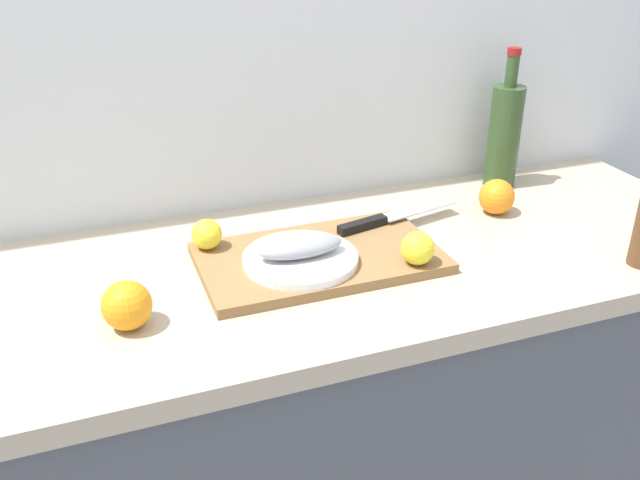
{
  "coord_description": "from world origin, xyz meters",
  "views": [
    {
      "loc": [
        -0.28,
        -1.09,
        1.53
      ],
      "look_at": [
        0.12,
        -0.0,
        0.95
      ],
      "focal_mm": 39.15,
      "sensor_mm": 36.0,
      "label": 1
    }
  ],
  "objects_px": {
    "white_plate": "(300,259)",
    "orange_0": "(127,305)",
    "fish_fillet": "(300,247)",
    "cutting_board": "(320,259)",
    "wine_bottle": "(504,134)",
    "lemon_0": "(207,234)",
    "chef_knife": "(384,219)"
  },
  "relations": [
    {
      "from": "wine_bottle",
      "to": "orange_0",
      "type": "distance_m",
      "value": 0.96
    },
    {
      "from": "white_plate",
      "to": "lemon_0",
      "type": "bearing_deg",
      "value": 141.5
    },
    {
      "from": "chef_knife",
      "to": "orange_0",
      "type": "relative_size",
      "value": 3.58
    },
    {
      "from": "cutting_board",
      "to": "white_plate",
      "type": "relative_size",
      "value": 2.12
    },
    {
      "from": "white_plate",
      "to": "lemon_0",
      "type": "relative_size",
      "value": 3.65
    },
    {
      "from": "chef_knife",
      "to": "wine_bottle",
      "type": "bearing_deg",
      "value": 8.55
    },
    {
      "from": "lemon_0",
      "to": "orange_0",
      "type": "distance_m",
      "value": 0.26
    },
    {
      "from": "fish_fillet",
      "to": "lemon_0",
      "type": "relative_size",
      "value": 2.74
    },
    {
      "from": "cutting_board",
      "to": "lemon_0",
      "type": "distance_m",
      "value": 0.22
    },
    {
      "from": "chef_knife",
      "to": "wine_bottle",
      "type": "xyz_separation_m",
      "value": [
        0.37,
        0.14,
        0.1
      ]
    },
    {
      "from": "cutting_board",
      "to": "fish_fillet",
      "type": "relative_size",
      "value": 2.83
    },
    {
      "from": "lemon_0",
      "to": "white_plate",
      "type": "bearing_deg",
      "value": -38.5
    },
    {
      "from": "wine_bottle",
      "to": "orange_0",
      "type": "xyz_separation_m",
      "value": [
        -0.9,
        -0.32,
        -0.09
      ]
    },
    {
      "from": "wine_bottle",
      "to": "orange_0",
      "type": "height_order",
      "value": "wine_bottle"
    },
    {
      "from": "cutting_board",
      "to": "wine_bottle",
      "type": "distance_m",
      "value": 0.6
    },
    {
      "from": "cutting_board",
      "to": "chef_knife",
      "type": "distance_m",
      "value": 0.19
    },
    {
      "from": "fish_fillet",
      "to": "cutting_board",
      "type": "bearing_deg",
      "value": 21.71
    },
    {
      "from": "wine_bottle",
      "to": "orange_0",
      "type": "bearing_deg",
      "value": -160.56
    },
    {
      "from": "chef_knife",
      "to": "orange_0",
      "type": "bearing_deg",
      "value": -173.94
    },
    {
      "from": "lemon_0",
      "to": "wine_bottle",
      "type": "distance_m",
      "value": 0.75
    },
    {
      "from": "cutting_board",
      "to": "wine_bottle",
      "type": "relative_size",
      "value": 1.39
    },
    {
      "from": "lemon_0",
      "to": "orange_0",
      "type": "height_order",
      "value": "orange_0"
    },
    {
      "from": "chef_knife",
      "to": "wine_bottle",
      "type": "height_order",
      "value": "wine_bottle"
    },
    {
      "from": "white_plate",
      "to": "orange_0",
      "type": "bearing_deg",
      "value": -166.68
    },
    {
      "from": "cutting_board",
      "to": "white_plate",
      "type": "bearing_deg",
      "value": -158.29
    },
    {
      "from": "fish_fillet",
      "to": "orange_0",
      "type": "height_order",
      "value": "orange_0"
    },
    {
      "from": "white_plate",
      "to": "orange_0",
      "type": "xyz_separation_m",
      "value": [
        -0.32,
        -0.08,
        0.01
      ]
    },
    {
      "from": "cutting_board",
      "to": "wine_bottle",
      "type": "bearing_deg",
      "value": 22.65
    },
    {
      "from": "white_plate",
      "to": "wine_bottle",
      "type": "bearing_deg",
      "value": 22.58
    },
    {
      "from": "lemon_0",
      "to": "orange_0",
      "type": "relative_size",
      "value": 0.72
    },
    {
      "from": "cutting_board",
      "to": "lemon_0",
      "type": "relative_size",
      "value": 7.74
    },
    {
      "from": "orange_0",
      "to": "cutting_board",
      "type": "bearing_deg",
      "value": 14.4
    }
  ]
}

